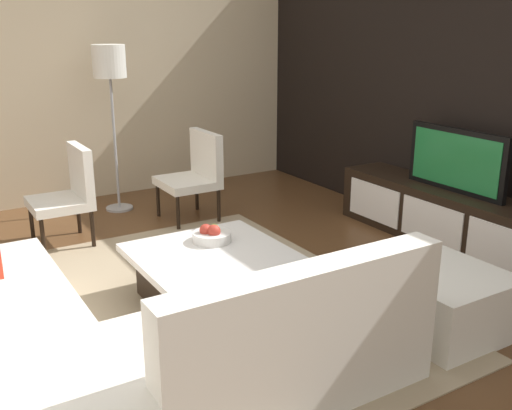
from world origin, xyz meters
The scene contains 13 objects.
ground_plane centered at (0.00, 0.00, 0.00)m, with size 14.00×14.00×0.00m, color brown.
feature_wall_back centered at (0.00, 2.70, 1.40)m, with size 6.40×0.12×2.80m, color black.
side_wall_left centered at (-3.20, 0.20, 1.40)m, with size 0.12×5.20×2.80m, color beige.
area_rug centered at (-0.10, 0.00, 0.01)m, with size 3.23×2.48×0.01m, color tan.
media_console centered at (0.00, 2.40, 0.25)m, with size 2.33×0.49×0.50m.
television centered at (0.00, 2.40, 0.77)m, with size 1.00×0.06×0.54m.
sectional_couch centered at (0.52, -0.84, 0.28)m, with size 2.33×2.42×0.81m.
coffee_table centered at (-0.10, 0.10, 0.20)m, with size 0.99×1.02×0.38m.
accent_chair_near centered at (-1.81, -0.41, 0.49)m, with size 0.52×0.50×0.87m.
floor_lamp centered at (-2.55, 0.26, 1.43)m, with size 0.33×0.33×1.69m.
ottoman centered at (1.02, 1.17, 0.20)m, with size 0.70×0.70×0.40m, color white.
fruit_bowl centered at (-0.28, 0.20, 0.43)m, with size 0.28×0.28×0.14m.
accent_chair_far centered at (-1.86, 0.84, 0.49)m, with size 0.57×0.51×0.87m.
Camera 1 is at (3.28, -1.61, 1.89)m, focal length 41.35 mm.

